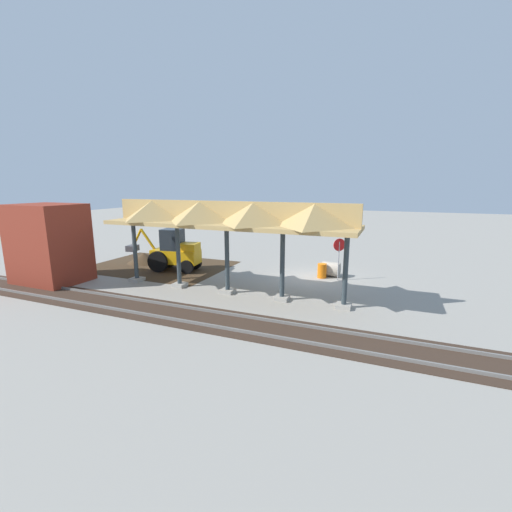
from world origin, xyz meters
TOP-DOWN VIEW (x-y plane):
  - ground_plane at (0.00, 0.00)m, footprint 120.00×120.00m
  - dirt_work_zone at (10.82, 1.16)m, footprint 9.63×7.00m
  - platform_canopy at (3.54, 4.82)m, footprint 13.45×3.20m
  - rail_tracks at (0.00, 8.47)m, footprint 60.00×2.58m
  - stop_sign at (-1.56, 0.09)m, footprint 0.64×0.47m
  - backhoe at (9.15, 1.72)m, footprint 5.29×2.10m
  - dirt_mound at (12.64, 0.62)m, footprint 4.90×4.90m
  - concrete_pipe at (-0.98, -0.72)m, footprint 1.15×0.98m
  - brick_utility_building at (14.29, 6.76)m, footprint 3.83×2.98m
  - traffic_barrel at (-0.55, -0.13)m, footprint 0.56×0.56m

SIDE VIEW (x-z plane):
  - ground_plane at x=0.00m, z-range 0.00..0.00m
  - dirt_mound at x=12.64m, z-range -0.73..0.73m
  - dirt_work_zone at x=10.82m, z-range 0.00..0.01m
  - rail_tracks at x=0.00m, z-range -0.05..0.10m
  - traffic_barrel at x=-0.55m, z-range 0.00..0.90m
  - concrete_pipe at x=-0.98m, z-range 0.00..0.91m
  - backhoe at x=9.15m, z-range -0.14..2.68m
  - stop_sign at x=-1.56m, z-range 0.58..3.15m
  - brick_utility_building at x=14.29m, z-range 0.00..4.62m
  - platform_canopy at x=3.54m, z-range 1.70..6.60m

